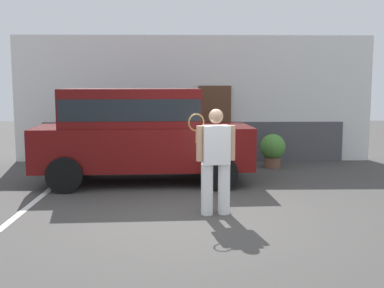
% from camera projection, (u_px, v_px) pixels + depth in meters
% --- Properties ---
extents(ground_plane, '(40.00, 40.00, 0.00)m').
position_uv_depth(ground_plane, '(202.00, 217.00, 7.73)').
color(ground_plane, '#423F3D').
extents(parking_stripe_0, '(0.12, 4.40, 0.01)m').
position_uv_depth(parking_stripe_0, '(41.00, 196.00, 9.16)').
color(parking_stripe_0, silver).
rests_on(parking_stripe_0, ground_plane).
extents(house_frontage, '(9.90, 0.40, 3.47)m').
position_uv_depth(house_frontage, '(194.00, 103.00, 13.27)').
color(house_frontage, white).
rests_on(house_frontage, ground_plane).
extents(parked_suv, '(4.69, 2.35, 2.05)m').
position_uv_depth(parked_suv, '(139.00, 130.00, 10.37)').
color(parked_suv, '#590C0C').
rests_on(parked_suv, ground_plane).
extents(tennis_player_man, '(0.78, 0.33, 1.75)m').
position_uv_depth(tennis_player_man, '(215.00, 160.00, 7.81)').
color(tennis_player_man, white).
rests_on(tennis_player_man, ground_plane).
extents(potted_plant_by_porch, '(0.66, 0.66, 0.87)m').
position_uv_depth(potted_plant_by_porch, '(273.00, 149.00, 12.29)').
color(potted_plant_by_porch, brown).
rests_on(potted_plant_by_porch, ground_plane).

